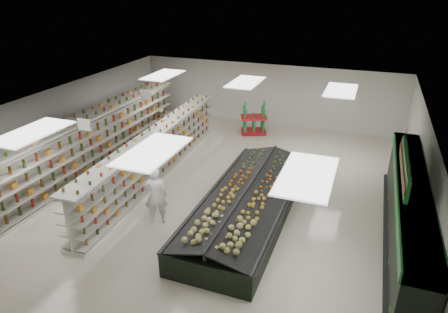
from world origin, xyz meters
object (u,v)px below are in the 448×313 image
at_px(gondola_center, 157,155).
at_px(soda_endcap, 254,119).
at_px(produce_island, 248,202).
at_px(shopper_background, 162,124).
at_px(shopper_main, 156,195).
at_px(gondola_left, 81,150).

height_order(gondola_center, soda_endcap, gondola_center).
xyz_separation_m(produce_island, shopper_background, (-6.02, 5.29, 0.24)).
bearing_deg(soda_endcap, shopper_main, -94.03).
bearing_deg(gondola_left, shopper_main, -23.84).
distance_m(shopper_main, shopper_background, 7.49).
bearing_deg(gondola_center, soda_endcap, 66.42).
distance_m(gondola_left, shopper_background, 4.78).
relative_size(gondola_left, shopper_main, 6.79).
distance_m(produce_island, shopper_main, 3.02).
xyz_separation_m(gondola_left, gondola_center, (2.82, 0.97, -0.20)).
bearing_deg(gondola_center, shopper_main, -63.60).
height_order(produce_island, shopper_main, shopper_main).
xyz_separation_m(gondola_center, shopper_main, (1.65, -3.00, 0.12)).
bearing_deg(gondola_center, produce_island, -23.05).
height_order(produce_island, soda_endcap, soda_endcap).
height_order(gondola_left, gondola_center, gondola_left).
bearing_deg(shopper_main, gondola_left, -47.95).
bearing_deg(gondola_left, gondola_center, 19.67).
distance_m(gondola_left, shopper_main, 4.91).
xyz_separation_m(soda_endcap, shopper_main, (-0.62, -8.86, 0.19)).
bearing_deg(gondola_left, shopper_background, 77.52).
height_order(shopper_main, shopper_background, shopper_main).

